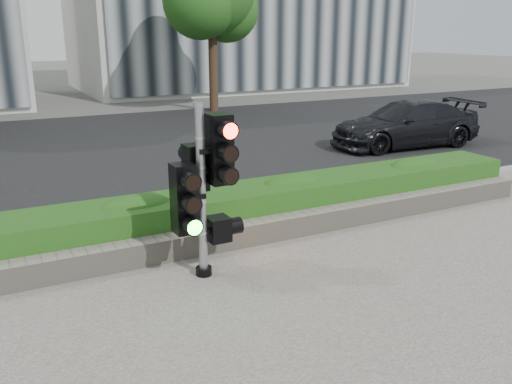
{
  "coord_description": "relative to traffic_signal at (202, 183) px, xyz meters",
  "views": [
    {
      "loc": [
        -3.09,
        -5.04,
        3.16
      ],
      "look_at": [
        -0.2,
        0.6,
        1.27
      ],
      "focal_mm": 38.0,
      "sensor_mm": 36.0,
      "label": 1
    }
  ],
  "objects": [
    {
      "name": "curb",
      "position": [
        0.66,
        1.94,
        -1.24
      ],
      "size": [
        60.0,
        0.25,
        0.12
      ],
      "primitive_type": "cube",
      "color": "gray",
      "rests_on": "ground"
    },
    {
      "name": "ground",
      "position": [
        0.66,
        -1.21,
        -1.3
      ],
      "size": [
        120.0,
        120.0,
        0.0
      ],
      "primitive_type": "plane",
      "color": "#51514C",
      "rests_on": "ground"
    },
    {
      "name": "hedge",
      "position": [
        0.66,
        1.34,
        -0.93
      ],
      "size": [
        12.0,
        1.0,
        0.68
      ],
      "primitive_type": "cube",
      "color": "#348328",
      "rests_on": "sidewalk"
    },
    {
      "name": "car_dark",
      "position": [
        8.21,
        5.31,
        -0.64
      ],
      "size": [
        4.49,
        2.13,
        1.26
      ],
      "primitive_type": "imported",
      "rotation": [
        0.0,
        0.0,
        -1.66
      ],
      "color": "black",
      "rests_on": "road"
    },
    {
      "name": "road",
      "position": [
        0.66,
        8.79,
        -1.29
      ],
      "size": [
        60.0,
        13.0,
        0.02
      ],
      "primitive_type": "cube",
      "color": "black",
      "rests_on": "ground"
    },
    {
      "name": "traffic_signal",
      "position": [
        0.0,
        0.0,
        0.0
      ],
      "size": [
        0.79,
        0.58,
        2.29
      ],
      "rotation": [
        0.0,
        0.0,
        0.03
      ],
      "color": "black",
      "rests_on": "sidewalk"
    },
    {
      "name": "stone_wall",
      "position": [
        0.66,
        0.69,
        -1.1
      ],
      "size": [
        12.0,
        0.32,
        0.34
      ],
      "primitive_type": "cube",
      "color": "gray",
      "rests_on": "sidewalk"
    }
  ]
}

